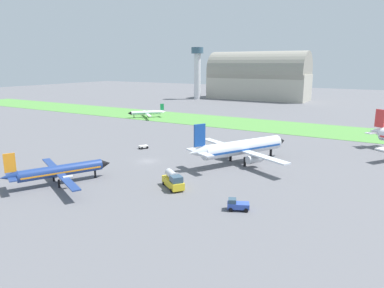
# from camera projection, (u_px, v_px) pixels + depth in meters

# --- Properties ---
(ground_plane) EXTENTS (600.00, 600.00, 0.00)m
(ground_plane) POSITION_uv_depth(u_px,v_px,m) (147.00, 161.00, 89.72)
(ground_plane) COLOR slate
(grass_taxiway_strip) EXTENTS (360.00, 28.00, 0.08)m
(grass_taxiway_strip) POSITION_uv_depth(u_px,v_px,m) (247.00, 124.00, 144.70)
(grass_taxiway_strip) COLOR #549342
(grass_taxiway_strip) RESTS_ON ground_plane
(airplane_midfield_jet) EXTENTS (27.93, 27.85, 10.72)m
(airplane_midfield_jet) POSITION_uv_depth(u_px,v_px,m) (241.00, 148.00, 87.26)
(airplane_midfield_jet) COLOR silver
(airplane_midfield_jet) RESTS_ON ground_plane
(airplane_foreground_turboprop) EXTENTS (23.24, 20.21, 7.54)m
(airplane_foreground_turboprop) POSITION_uv_depth(u_px,v_px,m) (59.00, 171.00, 72.42)
(airplane_foreground_turboprop) COLOR navy
(airplane_foreground_turboprop) RESTS_ON ground_plane
(airplane_taxiing_turboprop) EXTENTS (15.18, 14.90, 6.00)m
(airplane_taxiing_turboprop) POSITION_uv_depth(u_px,v_px,m) (147.00, 113.00, 161.11)
(airplane_taxiing_turboprop) COLOR white
(airplane_taxiing_turboprop) RESTS_ON ground_plane
(baggage_cart_near_gate) EXTENTS (2.61, 2.91, 0.90)m
(baggage_cart_near_gate) POSITION_uv_depth(u_px,v_px,m) (143.00, 147.00, 102.91)
(baggage_cart_near_gate) COLOR white
(baggage_cart_near_gate) RESTS_ON ground_plane
(pushback_tug_midfield) EXTENTS (4.02, 3.21, 1.95)m
(pushback_tug_midfield) POSITION_uv_depth(u_px,v_px,m) (237.00, 205.00, 59.78)
(pushback_tug_midfield) COLOR #334FB2
(pushback_tug_midfield) RESTS_ON ground_plane
(fuel_truck_by_runway) EXTENTS (6.67, 5.77, 3.29)m
(fuel_truck_by_runway) POSITION_uv_depth(u_px,v_px,m) (173.00, 180.00, 70.18)
(fuel_truck_by_runway) COLOR yellow
(fuel_truck_by_runway) RESTS_ON ground_plane
(hangar_distant) EXTENTS (66.08, 24.58, 31.41)m
(hangar_distant) POSITION_uv_depth(u_px,v_px,m) (258.00, 77.00, 238.98)
(hangar_distant) COLOR #B2AD9E
(hangar_distant) RESTS_ON ground_plane
(control_tower) EXTENTS (8.00, 8.00, 34.03)m
(control_tower) POSITION_uv_depth(u_px,v_px,m) (197.00, 69.00, 239.88)
(control_tower) COLOR silver
(control_tower) RESTS_ON ground_plane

